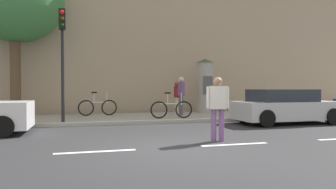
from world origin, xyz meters
TOP-DOWN VIEW (x-y plane):
  - ground_plane at (0.00, 0.00)m, footprint 80.00×80.00m
  - sidewalk_curb at (0.00, 7.00)m, footprint 36.00×4.00m
  - lane_markings at (-0.00, 0.00)m, footprint 25.80×0.16m
  - building_backdrop at (0.00, 12.00)m, footprint 36.00×5.00m
  - traffic_light at (-2.61, 5.24)m, footprint 0.24×0.45m
  - poster_column at (4.18, 8.06)m, footprint 0.91×0.91m
  - street_tree at (-4.74, 8.47)m, footprint 4.25×4.25m
  - pedestrian_with_backpack at (1.50, 0.56)m, footprint 0.59×0.33m
  - pedestrian_with_bag at (2.63, 7.84)m, footprint 0.46×0.64m
  - pedestrian_tallest at (2.54, 6.90)m, footprint 0.28×0.57m
  - bicycle_leaning at (-1.18, 7.81)m, footprint 1.77×0.17m
  - bicycle_upright at (1.69, 5.61)m, footprint 1.77×0.26m
  - parked_car_blue at (5.86, 3.76)m, footprint 4.13×1.97m

SIDE VIEW (x-z plane):
  - ground_plane at x=0.00m, z-range 0.00..0.00m
  - lane_markings at x=0.00m, z-range 0.00..0.01m
  - sidewalk_curb at x=0.00m, z-range 0.00..0.15m
  - bicycle_leaning at x=-1.18m, z-range -0.01..1.08m
  - bicycle_upright at x=1.69m, z-range -0.01..1.08m
  - parked_car_blue at x=5.86m, z-range -0.02..1.35m
  - pedestrian_with_backpack at x=1.50m, z-range 0.15..1.86m
  - pedestrian_with_bag at x=2.63m, z-range 0.31..1.89m
  - pedestrian_tallest at x=2.54m, z-range 0.30..2.09m
  - poster_column at x=4.18m, z-range 0.17..2.92m
  - traffic_light at x=-2.61m, z-range 0.88..5.04m
  - street_tree at x=-4.74m, z-range 1.78..8.74m
  - building_backdrop at x=0.00m, z-range 0.00..10.54m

